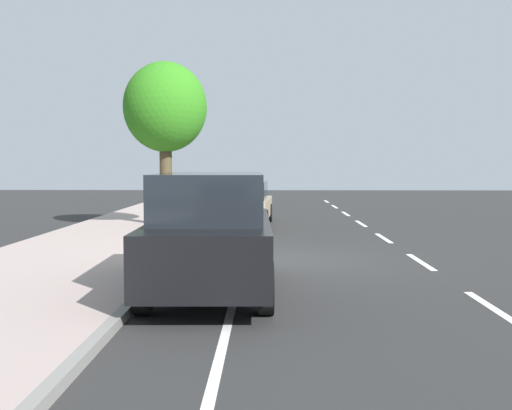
{
  "coord_description": "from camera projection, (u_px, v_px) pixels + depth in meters",
  "views": [
    {
      "loc": [
        0.21,
        13.23,
        2.15
      ],
      "look_at": [
        0.54,
        -4.5,
        0.92
      ],
      "focal_mm": 42.25,
      "sensor_mm": 36.0,
      "label": 1
    }
  ],
  "objects": [
    {
      "name": "sidewalk",
      "position": [
        77.0,
        257.0,
        13.42
      ],
      "size": [
        4.32,
        43.93,
        0.14
      ],
      "primitive_type": "cube",
      "color": "#A38F89",
      "rests_on": "ground"
    },
    {
      "name": "parked_sedan_tan_nearest",
      "position": [
        244.0,
        204.0,
        20.87
      ],
      "size": [
        2.02,
        4.49,
        1.52
      ],
      "color": "tan",
      "rests_on": "ground"
    },
    {
      "name": "ground",
      "position": [
        276.0,
        261.0,
        13.34
      ],
      "size": [
        70.28,
        70.28,
        0.0
      ],
      "primitive_type": "plane",
      "color": "#292929"
    },
    {
      "name": "parked_suv_black_second",
      "position": [
        212.0,
        231.0,
        9.96
      ],
      "size": [
        2.05,
        4.74,
        1.99
      ],
      "color": "black",
      "rests_on": "ground"
    },
    {
      "name": "curb_edge",
      "position": [
        177.0,
        257.0,
        13.38
      ],
      "size": [
        0.16,
        43.93,
        0.14
      ],
      "primitive_type": "cube",
      "color": "gray",
      "rests_on": "ground"
    },
    {
      "name": "cyclist_with_backpack",
      "position": [
        206.0,
        204.0,
        17.19
      ],
      "size": [
        0.46,
        0.61,
        1.66
      ],
      "color": "#C6B284",
      "rests_on": "ground"
    },
    {
      "name": "lane_stripe_bike_edge",
      "position": [
        243.0,
        260.0,
        13.36
      ],
      "size": [
        0.12,
        43.93,
        0.01
      ],
      "primitive_type": "cube",
      "color": "white",
      "rests_on": "ground"
    },
    {
      "name": "bicycle_at_curb",
      "position": [
        212.0,
        227.0,
        16.78
      ],
      "size": [
        1.73,
        0.46,
        0.75
      ],
      "color": "black",
      "rests_on": "ground"
    },
    {
      "name": "street_tree_near_cyclist",
      "position": [
        165.0,
        109.0,
        19.43
      ],
      "size": [
        2.69,
        2.69,
        5.28
      ],
      "color": "#483D28",
      "rests_on": "sidewalk"
    },
    {
      "name": "lane_stripe_centre",
      "position": [
        421.0,
        262.0,
        13.15
      ],
      "size": [
        0.14,
        44.2,
        0.01
      ],
      "color": "white",
      "rests_on": "ground"
    }
  ]
}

